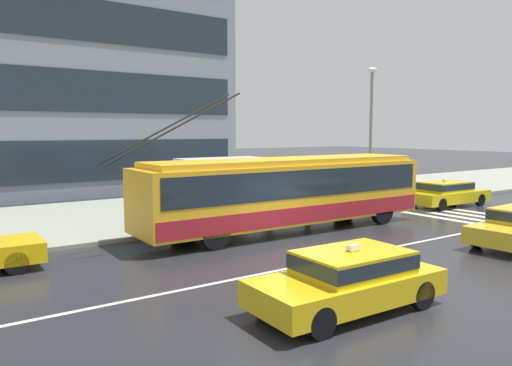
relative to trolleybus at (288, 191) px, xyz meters
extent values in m
plane|color=#25262C|center=(-1.58, -2.94, -1.53)|extent=(160.00, 160.00, 0.00)
cube|color=gray|center=(-1.58, 6.60, -1.46)|extent=(80.00, 10.00, 0.14)
cube|color=beige|center=(7.18, -1.67, -1.53)|extent=(0.44, 4.40, 0.01)
cube|color=beige|center=(8.08, -1.67, -1.53)|extent=(0.44, 4.40, 0.01)
cube|color=beige|center=(8.98, -1.67, -1.53)|extent=(0.44, 4.40, 0.01)
cube|color=beige|center=(9.88, -1.67, -1.53)|extent=(0.44, 4.40, 0.01)
cube|color=silver|center=(-1.58, -4.14, -1.53)|extent=(72.00, 0.14, 0.01)
cube|color=gold|center=(-0.02, 0.00, -0.04)|extent=(11.92, 2.62, 2.15)
cube|color=gold|center=(-0.02, 0.00, 1.14)|extent=(11.21, 2.36, 0.20)
cube|color=#1E2833|center=(-0.02, 0.00, 0.39)|extent=(11.45, 2.65, 0.99)
cube|color=#A61F29|center=(-0.02, 0.00, -0.73)|extent=(11.80, 2.65, 0.60)
cube|color=#1E2833|center=(5.88, -0.05, 0.39)|extent=(0.14, 2.22, 1.08)
cube|color=black|center=(5.73, -0.05, 0.94)|extent=(0.18, 1.92, 0.28)
cylinder|color=black|center=(-4.73, 0.39, 2.39)|extent=(4.70, 0.10, 2.36)
cylinder|color=black|center=(-4.74, -0.31, 2.39)|extent=(4.70, 0.10, 2.36)
cylinder|color=black|center=(4.04, 1.08, -1.01)|extent=(1.04, 0.31, 1.04)
cylinder|color=black|center=(4.02, -1.15, -1.01)|extent=(1.04, 0.31, 1.04)
cylinder|color=black|center=(-3.82, 1.14, -1.01)|extent=(1.04, 0.31, 1.04)
cylinder|color=black|center=(-3.84, -1.08, -1.01)|extent=(1.04, 0.31, 1.04)
cylinder|color=black|center=(3.40, -5.68, -1.22)|extent=(0.63, 0.22, 0.62)
cube|color=yellow|center=(-4.23, -7.34, -1.03)|extent=(4.32, 1.97, 0.55)
cube|color=yellow|center=(-4.06, -7.34, -0.51)|extent=(2.35, 1.65, 0.48)
cube|color=#1E2833|center=(-4.06, -7.34, -0.49)|extent=(2.39, 1.67, 0.31)
cube|color=silver|center=(-4.06, -7.34, -0.20)|extent=(0.28, 0.17, 0.12)
cylinder|color=black|center=(-5.67, -8.11, -1.22)|extent=(0.63, 0.22, 0.62)
cylinder|color=black|center=(-5.62, -6.48, -1.22)|extent=(0.63, 0.22, 0.62)
cylinder|color=black|center=(-2.85, -8.20, -1.22)|extent=(0.63, 0.22, 0.62)
cylinder|color=black|center=(-2.80, -6.56, -1.22)|extent=(0.63, 0.22, 0.62)
cube|color=gold|center=(10.45, 0.19, -1.03)|extent=(4.72, 2.06, 0.55)
cube|color=yellow|center=(10.27, 0.20, -0.51)|extent=(2.57, 1.70, 0.48)
cube|color=#1E2833|center=(10.27, 0.20, -0.49)|extent=(2.62, 1.72, 0.31)
cube|color=silver|center=(10.27, 0.20, -0.20)|extent=(0.29, 0.17, 0.12)
cylinder|color=black|center=(12.02, 0.94, -1.22)|extent=(0.63, 0.23, 0.62)
cylinder|color=black|center=(11.94, -0.70, -1.22)|extent=(0.63, 0.23, 0.62)
cylinder|color=black|center=(8.97, 1.08, -1.22)|extent=(0.63, 0.23, 0.62)
cylinder|color=black|center=(8.89, -0.55, -1.22)|extent=(0.63, 0.23, 0.62)
cylinder|color=black|center=(-9.50, 1.06, -1.22)|extent=(0.63, 0.22, 0.62)
cylinder|color=black|center=(-9.55, -0.48, -1.22)|extent=(0.63, 0.22, 0.62)
cylinder|color=gray|center=(0.46, 2.25, -0.16)|extent=(0.08, 0.08, 2.47)
cylinder|color=gray|center=(-2.89, 2.25, -0.16)|extent=(0.08, 0.08, 2.47)
cylinder|color=gray|center=(0.46, 3.53, -0.16)|extent=(0.08, 0.08, 2.47)
cylinder|color=gray|center=(-2.89, 3.53, -0.16)|extent=(0.08, 0.08, 2.47)
cube|color=#99ADB2|center=(-1.21, 3.53, -0.11)|extent=(3.18, 0.04, 1.98)
cube|color=#B2B2B7|center=(-1.21, 2.89, 1.12)|extent=(3.64, 1.58, 0.08)
cube|color=brown|center=(-1.21, 3.21, -0.94)|extent=(2.34, 0.36, 0.08)
cylinder|color=navy|center=(3.39, 2.64, -0.97)|extent=(0.14, 0.14, 0.85)
cylinder|color=navy|center=(3.32, 2.78, -0.97)|extent=(0.14, 0.14, 0.85)
cylinder|color=#322A2E|center=(3.35, 2.71, -0.26)|extent=(0.49, 0.49, 0.58)
sphere|color=tan|center=(3.35, 2.71, 0.14)|extent=(0.23, 0.23, 0.23)
cylinder|color=#5B4950|center=(2.00, 3.76, -0.98)|extent=(0.14, 0.14, 0.84)
cylinder|color=#5B4950|center=(1.84, 3.75, -0.98)|extent=(0.14, 0.14, 0.84)
cylinder|color=#4B4346|center=(1.92, 3.75, -0.28)|extent=(0.39, 0.39, 0.55)
sphere|color=tan|center=(1.92, 3.75, 0.12)|extent=(0.23, 0.23, 0.23)
cone|color=red|center=(1.80, 3.74, 0.41)|extent=(1.13, 1.13, 0.27)
cylinder|color=#333333|center=(1.80, 3.74, -0.10)|extent=(0.02, 0.02, 0.75)
cylinder|color=#584B4E|center=(-1.64, 2.16, -0.98)|extent=(0.14, 0.14, 0.83)
cylinder|color=#584B4E|center=(-1.62, 2.00, -0.98)|extent=(0.14, 0.14, 0.83)
cylinder|color=maroon|center=(-1.63, 2.08, -0.29)|extent=(0.40, 0.40, 0.56)
sphere|color=#BB9D8E|center=(-1.63, 2.08, 0.11)|extent=(0.23, 0.23, 0.23)
cone|color=black|center=(-1.61, 1.96, 0.41)|extent=(1.09, 1.09, 0.29)
cylinder|color=#333333|center=(-1.61, 1.96, -0.11)|extent=(0.02, 0.02, 0.75)
cylinder|color=#523F52|center=(-0.06, 3.76, -0.97)|extent=(0.14, 0.14, 0.85)
cylinder|color=#523F52|center=(-0.12, 3.61, -0.97)|extent=(0.14, 0.14, 0.85)
cylinder|color=#826F5E|center=(-0.09, 3.69, -0.25)|extent=(0.47, 0.47, 0.59)
sphere|color=#BC938E|center=(-0.09, 3.69, 0.16)|extent=(0.23, 0.23, 0.23)
cone|color=#2B8E53|center=(-0.13, 3.57, 0.46)|extent=(1.33, 1.33, 0.32)
cylinder|color=#333333|center=(-0.13, 3.57, -0.08)|extent=(0.02, 0.02, 0.77)
cylinder|color=gray|center=(7.22, 2.46, 1.88)|extent=(0.16, 0.16, 6.55)
ellipsoid|color=silver|center=(7.22, 2.46, 5.28)|extent=(0.60, 0.32, 0.24)
cube|color=gray|center=(-4.70, 19.07, 10.09)|extent=(21.79, 11.18, 23.26)
cube|color=#1E2833|center=(-4.70, 13.45, 0.60)|extent=(20.48, 0.06, 2.33)
cube|color=#1E2833|center=(-4.70, 13.45, 4.47)|extent=(20.48, 0.06, 2.33)
cube|color=#1E2833|center=(-4.70, 13.45, 8.35)|extent=(20.48, 0.06, 2.33)
camera|label=1|loc=(-11.55, -14.53, 2.25)|focal=34.40mm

